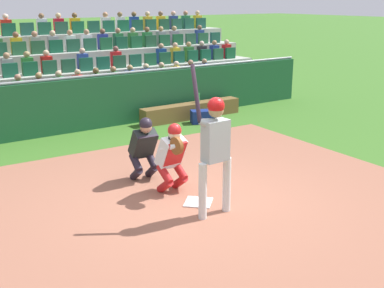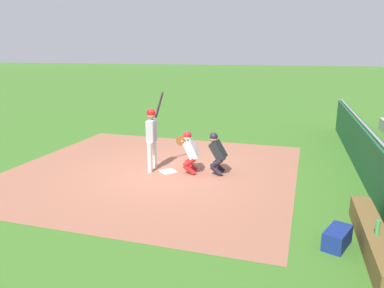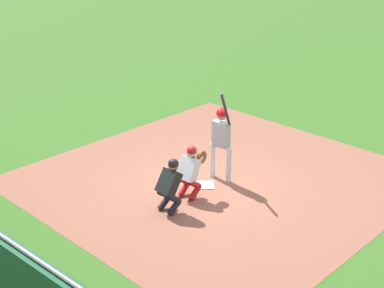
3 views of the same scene
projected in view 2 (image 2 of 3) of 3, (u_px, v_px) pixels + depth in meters
ground_plane at (168, 172)px, 11.24m from camera, size 160.00×160.00×0.00m
infield_dirt_patch at (153, 170)px, 11.37m from camera, size 8.60×8.75×0.01m
home_plate_marker at (168, 171)px, 11.24m from camera, size 0.62×0.62×0.02m
batter_at_plate at (152, 132)px, 11.14m from camera, size 0.63×0.47×2.37m
catcher_crouching at (189, 150)px, 11.00m from camera, size 0.48×0.73×1.28m
home_plate_umpire at (217, 151)px, 10.91m from camera, size 0.49×0.53×1.25m
dugout_wall at (373, 165)px, 9.67m from camera, size 15.63×0.24×1.42m
dugout_bench at (374, 240)px, 6.79m from camera, size 3.16×0.40×0.44m
water_bottle_on_bench at (378, 228)px, 6.48m from camera, size 0.07×0.07×0.27m
equipment_duffel_bag at (337, 238)px, 6.95m from camera, size 0.79×0.61×0.35m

